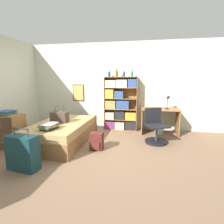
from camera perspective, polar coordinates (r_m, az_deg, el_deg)
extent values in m
plane|color=#84664C|center=(4.24, -6.86, -10.28)|extent=(14.00, 14.00, 0.00)
cube|color=beige|center=(5.47, -2.28, 8.36)|extent=(10.00, 0.06, 2.60)
cube|color=black|center=(5.70, -10.91, 6.20)|extent=(0.37, 0.02, 0.52)
cube|color=#DB994C|center=(5.69, -10.95, 6.19)|extent=(0.33, 0.01, 0.48)
cube|color=olive|center=(4.45, -15.75, -7.46)|extent=(1.16, 1.98, 0.32)
cube|color=tan|center=(4.38, -15.90, -4.39)|extent=(1.13, 1.95, 0.17)
cube|color=olive|center=(5.28, -11.16, -3.48)|extent=(1.16, 0.04, 0.49)
cube|color=#47382D|center=(4.39, -16.69, -1.59)|extent=(0.39, 0.24, 0.25)
torus|color=#47382D|center=(4.35, -16.82, 0.87)|extent=(0.23, 0.02, 0.23)
cube|color=#232328|center=(3.84, -19.62, -5.18)|extent=(0.26, 0.35, 0.02)
cube|color=#232328|center=(3.85, -19.94, -4.89)|extent=(0.27, 0.31, 0.01)
cube|color=#99894C|center=(3.83, -20.10, -4.79)|extent=(0.27, 0.34, 0.02)
cube|color=#B2382D|center=(3.83, -20.04, -4.54)|extent=(0.27, 0.29, 0.02)
cube|color=#427A4C|center=(3.82, -20.02, -4.34)|extent=(0.32, 0.39, 0.02)
cube|color=gold|center=(3.82, -19.95, -4.07)|extent=(0.34, 0.34, 0.02)
cube|color=#334C84|center=(3.84, -19.97, -3.83)|extent=(0.32, 0.37, 0.01)
cube|color=#B2382D|center=(3.82, -19.92, -3.74)|extent=(0.31, 0.32, 0.01)
cube|color=silver|center=(3.81, -19.76, -3.63)|extent=(0.24, 0.35, 0.01)
cube|color=#143842|center=(3.34, -27.10, -11.77)|extent=(0.55, 0.31, 0.59)
cylinder|color=#2D2D33|center=(3.33, -29.35, -5.55)|extent=(0.01, 0.01, 0.12)
cylinder|color=#2D2D33|center=(3.13, -25.78, -6.20)|extent=(0.01, 0.01, 0.12)
cube|color=#2D2D33|center=(3.22, -27.71, -4.84)|extent=(0.31, 0.06, 0.02)
cube|color=olive|center=(4.51, -30.43, -5.37)|extent=(0.55, 0.45, 0.76)
cube|color=#513828|center=(4.40, -32.17, -8.36)|extent=(0.51, 0.01, 0.34)
sphere|color=#B2A893|center=(4.39, -32.27, -8.40)|extent=(0.02, 0.02, 0.02)
cube|color=#513828|center=(4.31, -32.63, -3.82)|extent=(0.51, 0.01, 0.34)
sphere|color=#B2A893|center=(4.30, -32.73, -3.85)|extent=(0.02, 0.02, 0.02)
cube|color=#334C84|center=(4.42, -31.16, -0.59)|extent=(0.30, 0.31, 0.02)
cube|color=silver|center=(4.42, -31.21, -0.42)|extent=(0.23, 0.31, 0.01)
cube|color=#427A4C|center=(4.41, -31.07, -0.22)|extent=(0.25, 0.35, 0.02)
cube|color=#427A4C|center=(4.42, -31.21, 0.04)|extent=(0.27, 0.32, 0.02)
cube|color=#334C84|center=(4.41, -31.12, 0.25)|extent=(0.30, 0.31, 0.02)
cube|color=olive|center=(5.32, -2.25, 2.82)|extent=(0.02, 0.29, 1.59)
cube|color=olive|center=(5.19, 8.12, 2.54)|extent=(0.02, 0.29, 1.59)
cube|color=olive|center=(5.37, 3.08, 2.89)|extent=(0.98, 0.01, 1.59)
cube|color=olive|center=(5.39, 2.80, -5.60)|extent=(0.94, 0.29, 0.02)
cube|color=olive|center=(5.32, 2.83, -2.40)|extent=(0.94, 0.29, 0.02)
cube|color=olive|center=(5.26, 2.86, 0.98)|extent=(0.94, 0.29, 0.02)
cube|color=olive|center=(5.21, 2.89, 4.42)|extent=(0.94, 0.29, 0.02)
cube|color=olive|center=(5.19, 2.92, 7.91)|extent=(0.94, 0.29, 0.02)
cube|color=olive|center=(5.19, 2.96, 11.32)|extent=(0.94, 0.29, 0.02)
cube|color=#7A336B|center=(5.40, -0.58, -4.20)|extent=(0.28, 0.22, 0.23)
cube|color=beige|center=(5.35, 2.56, -4.39)|extent=(0.29, 0.22, 0.22)
cube|color=#232328|center=(5.31, 6.07, -4.35)|extent=(0.31, 0.22, 0.26)
cube|color=beige|center=(5.33, -0.65, -1.14)|extent=(0.27, 0.22, 0.20)
cube|color=#232328|center=(5.28, 2.55, -1.05)|extent=(0.28, 0.22, 0.24)
cube|color=gold|center=(5.25, 6.09, -1.28)|extent=(0.31, 0.22, 0.22)
cube|color=#99894C|center=(5.27, -0.43, 2.46)|extent=(0.31, 0.22, 0.24)
cube|color=#334C84|center=(5.21, 3.55, 2.40)|extent=(0.37, 0.22, 0.25)
cube|color=gold|center=(5.24, -0.77, 5.99)|extent=(0.25, 0.22, 0.26)
cube|color=#334C84|center=(5.20, 2.32, 5.69)|extent=(0.26, 0.22, 0.21)
cube|color=beige|center=(5.22, -0.40, 9.18)|extent=(0.32, 0.22, 0.21)
cube|color=silver|center=(5.17, 3.26, 9.24)|extent=(0.30, 0.22, 0.22)
cube|color=#334C84|center=(5.14, 6.66, 9.28)|extent=(0.25, 0.22, 0.24)
cylinder|color=navy|center=(5.27, -0.88, 12.12)|extent=(0.07, 0.07, 0.13)
cylinder|color=navy|center=(5.28, -0.89, 13.04)|extent=(0.03, 0.03, 0.04)
cylinder|color=#232328|center=(5.28, -0.89, 13.34)|extent=(0.03, 0.03, 0.01)
cylinder|color=brown|center=(5.17, 1.56, 12.40)|extent=(0.07, 0.07, 0.18)
cylinder|color=brown|center=(5.18, 1.57, 13.68)|extent=(0.03, 0.03, 0.06)
cylinder|color=#232328|center=(5.18, 1.57, 14.10)|extent=(0.03, 0.03, 0.02)
cylinder|color=navy|center=(5.14, 3.96, 12.19)|extent=(0.06, 0.06, 0.14)
cylinder|color=navy|center=(5.14, 3.98, 13.22)|extent=(0.02, 0.02, 0.04)
cylinder|color=#232328|center=(5.15, 3.98, 13.55)|extent=(0.03, 0.03, 0.02)
cylinder|color=#1E6B2D|center=(5.15, 6.61, 12.15)|extent=(0.06, 0.06, 0.14)
cylinder|color=#1E6B2D|center=(5.16, 6.63, 13.17)|extent=(0.03, 0.03, 0.04)
cylinder|color=#232328|center=(5.16, 6.63, 13.51)|extent=(0.03, 0.03, 0.02)
cube|color=olive|center=(5.05, 15.40, 0.97)|extent=(1.02, 0.65, 0.02)
cube|color=olive|center=(5.09, 9.73, -2.80)|extent=(0.03, 0.61, 0.69)
cube|color=olive|center=(5.18, 20.61, -3.11)|extent=(0.03, 0.61, 0.69)
cylinder|color=black|center=(5.03, 17.48, 1.08)|extent=(0.11, 0.11, 0.02)
cylinder|color=black|center=(5.01, 17.57, 2.81)|extent=(0.02, 0.02, 0.29)
cone|color=black|center=(4.99, 18.06, 4.72)|extent=(0.14, 0.10, 0.14)
cylinder|color=black|center=(4.40, 14.19, -9.35)|extent=(0.53, 0.53, 0.06)
cylinder|color=#333338|center=(4.35, 14.29, -7.17)|extent=(0.05, 0.05, 0.41)
cube|color=black|center=(4.29, 14.42, -4.35)|extent=(0.63, 0.63, 0.03)
cube|color=black|center=(4.44, 13.22, -1.09)|extent=(0.41, 0.21, 0.38)
cube|color=#56231E|center=(3.86, -5.01, -9.42)|extent=(0.27, 0.22, 0.37)
cube|color=#56231E|center=(3.77, -5.52, -10.85)|extent=(0.19, 0.03, 0.17)
cylinder|color=#99C1B2|center=(5.11, 15.21, -5.59)|extent=(0.23, 0.23, 0.24)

